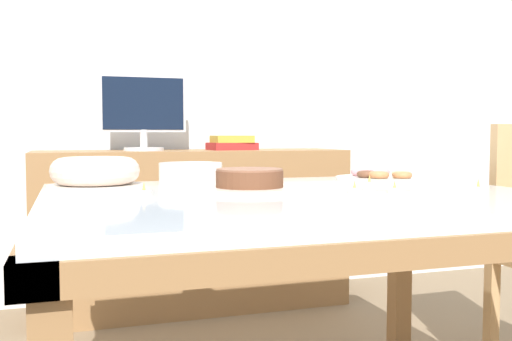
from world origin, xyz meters
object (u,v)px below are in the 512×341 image
object	(u,v)px
plate_stack	(191,173)
tealight_left_edge	(478,189)
cake_golden_bundt	(95,173)
tealight_near_front	(355,190)
tealight_right_edge	(144,192)
tealight_near_cakes	(395,190)
pastry_platter	(381,177)
computer_monitor	(143,113)
cake_chocolate_round	(250,182)
book_stack	(232,143)
tealight_centre	(369,184)

from	to	relation	value
plate_stack	tealight_left_edge	size ratio (longest dim) A/B	5.25
cake_golden_bundt	tealight_near_front	world-z (taller)	cake_golden_bundt
tealight_right_edge	tealight_near_cakes	distance (m)	0.69
pastry_platter	plate_stack	distance (m)	0.67
plate_stack	tealight_near_cakes	distance (m)	0.68
pastry_platter	plate_stack	size ratio (longest dim) A/B	1.54
computer_monitor	tealight_right_edge	xyz separation A→B (m)	(-0.17, -1.38, -0.26)
plate_stack	tealight_near_cakes	world-z (taller)	plate_stack
cake_golden_bundt	plate_stack	xyz separation A→B (m)	(0.31, 0.07, -0.01)
computer_monitor	cake_golden_bundt	bearing A→B (deg)	-104.32
tealight_right_edge	cake_chocolate_round	bearing A→B (deg)	7.71
cake_chocolate_round	plate_stack	xyz separation A→B (m)	(-0.11, 0.30, 0.01)
book_stack	tealight_centre	distance (m)	1.33
tealight_near_front	tealight_near_cakes	bearing A→B (deg)	-17.21
cake_chocolate_round	book_stack	bearing A→B (deg)	76.46
tealight_near_cakes	tealight_left_edge	bearing A→B (deg)	-10.37
plate_stack	tealight_near_front	world-z (taller)	plate_stack
cake_golden_bundt	tealight_right_edge	size ratio (longest dim) A/B	7.17
pastry_platter	tealight_centre	xyz separation A→B (m)	(-0.16, -0.20, -0.00)
cake_golden_bundt	tealight_near_front	distance (m)	0.78
computer_monitor	pastry_platter	bearing A→B (deg)	-58.32
book_stack	cake_chocolate_round	world-z (taller)	book_stack
cake_chocolate_round	tealight_near_front	distance (m)	0.30
cake_golden_bundt	tealight_near_cakes	bearing A→B (deg)	-28.05
cake_golden_bundt	tealight_near_front	xyz separation A→B (m)	(0.68, -0.38, -0.04)
book_stack	pastry_platter	xyz separation A→B (m)	(0.23, -1.12, -0.11)
computer_monitor	tealight_near_cakes	distance (m)	1.62
computer_monitor	cake_golden_bundt	size ratio (longest dim) A/B	1.48
tealight_near_cakes	tealight_near_front	world-z (taller)	same
tealight_near_cakes	tealight_near_front	size ratio (longest dim) A/B	1.00
tealight_centre	tealight_near_front	bearing A→B (deg)	-130.06
book_stack	pastry_platter	size ratio (longest dim) A/B	0.77
tealight_left_edge	tealight_near_cakes	xyz separation A→B (m)	(-0.24, 0.04, 0.00)
book_stack	cake_chocolate_round	bearing A→B (deg)	-103.54
computer_monitor	cake_chocolate_round	distance (m)	1.37
book_stack	tealight_centre	size ratio (longest dim) A/B	6.24
tealight_centre	tealight_near_cakes	xyz separation A→B (m)	(-0.03, -0.20, 0.00)
plate_stack	tealight_right_edge	world-z (taller)	plate_stack
tealight_centre	computer_monitor	bearing A→B (deg)	112.05
plate_stack	tealight_centre	distance (m)	0.58
plate_stack	tealight_centre	xyz separation A→B (m)	(0.51, -0.29, -0.02)
tealight_right_edge	tealight_centre	world-z (taller)	same
cake_chocolate_round	plate_stack	size ratio (longest dim) A/B	1.50
cake_golden_bundt	tealight_centre	world-z (taller)	cake_golden_bundt
tealight_right_edge	plate_stack	bearing A→B (deg)	60.28
cake_chocolate_round	tealight_left_edge	bearing A→B (deg)	-20.65
cake_chocolate_round	tealight_near_front	size ratio (longest dim) A/B	7.88
cake_chocolate_round	cake_golden_bundt	xyz separation A→B (m)	(-0.42, 0.23, 0.02)
book_stack	pastry_platter	distance (m)	1.15
pastry_platter	plate_stack	xyz separation A→B (m)	(-0.67, 0.09, 0.02)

